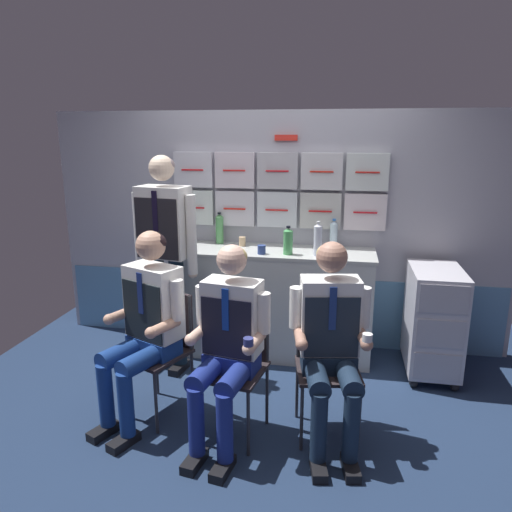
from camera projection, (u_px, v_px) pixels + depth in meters
The scene contains 17 objects.
ground at pixel (248, 421), 3.37m from camera, with size 4.80×4.80×0.04m, color #1D2D49.
galley_bulkhead at pixel (277, 231), 4.40m from camera, with size 4.20×0.14×2.15m.
galley_counter at pixel (273, 302), 4.28m from camera, with size 1.75×0.53×0.96m.
service_trolley at pixel (433, 319), 3.90m from camera, with size 0.40×0.65×0.90m.
folding_chair_left at pixel (164, 338), 3.39m from camera, with size 0.53×0.53×0.87m.
crew_member_left at pixel (146, 318), 3.21m from camera, with size 0.59×0.71×1.33m.
folding_chair_right at pixel (237, 353), 3.16m from camera, with size 0.46×0.46×0.87m.
crew_member_right at pixel (228, 337), 2.97m from camera, with size 0.51×0.65×1.29m.
folding_chair_by_counter at pixel (326, 352), 3.17m from camera, with size 0.46×0.47×0.87m.
crew_member_by_counter at pixel (331, 336), 2.97m from camera, with size 0.52×0.67×1.31m.
crew_member_standing at pixel (165, 244), 3.83m from camera, with size 0.55×0.32×1.79m.
sparkling_bottle_green at pixel (220, 229), 4.38m from camera, with size 0.07×0.07×0.29m.
water_bottle_short at pixel (334, 234), 4.20m from camera, with size 0.07×0.07×0.26m.
water_bottle_tall at pixel (318, 239), 3.94m from camera, with size 0.07×0.07×0.29m.
water_bottle_clear at pixel (288, 241), 3.99m from camera, with size 0.08×0.08×0.24m.
paper_cup_blue at pixel (262, 249), 4.02m from camera, with size 0.07×0.07×0.08m.
paper_cup_tan at pixel (242, 241), 4.31m from camera, with size 0.06×0.06×0.08m.
Camera 1 is at (0.59, -2.91, 1.95)m, focal length 33.52 mm.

